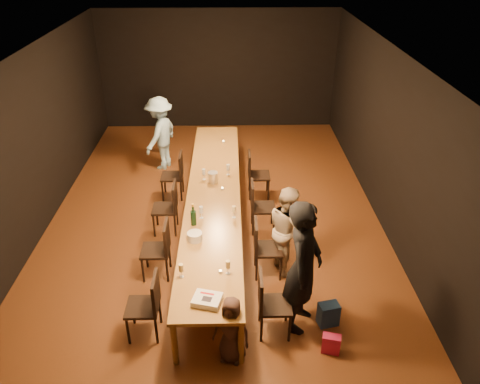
{
  "coord_description": "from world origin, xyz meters",
  "views": [
    {
      "loc": [
        0.3,
        -6.89,
        4.69
      ],
      "look_at": [
        0.44,
        -0.41,
        1.0
      ],
      "focal_mm": 35.0,
      "sensor_mm": 36.0,
      "label": 1
    }
  ],
  "objects_px": {
    "woman_birthday": "(303,267)",
    "champagne_bottle": "(193,214)",
    "chair_left_0": "(142,306)",
    "man_blue": "(160,133)",
    "chair_right_0": "(275,304)",
    "birthday_cake": "(207,300)",
    "chair_right_2": "(263,207)",
    "woman_tan": "(288,229)",
    "table": "(214,196)",
    "chair_left_2": "(165,208)",
    "chair_right_1": "(268,248)",
    "child": "(231,330)",
    "plate_stack": "(195,236)",
    "chair_left_1": "(155,250)",
    "chair_left_3": "(172,176)",
    "chair_right_3": "(259,175)",
    "ice_bucket": "(213,177)"
  },
  "relations": [
    {
      "from": "chair_right_1",
      "to": "chair_left_1",
      "type": "xyz_separation_m",
      "value": [
        -1.7,
        0.0,
        0.0
      ]
    },
    {
      "from": "chair_right_1",
      "to": "champagne_bottle",
      "type": "distance_m",
      "value": 1.24
    },
    {
      "from": "table",
      "to": "champagne_bottle",
      "type": "distance_m",
      "value": 1.02
    },
    {
      "from": "chair_left_3",
      "to": "birthday_cake",
      "type": "xyz_separation_m",
      "value": [
        0.85,
        -3.85,
        0.32
      ]
    },
    {
      "from": "table",
      "to": "man_blue",
      "type": "xyz_separation_m",
      "value": [
        -1.21,
        2.53,
        0.1
      ]
    },
    {
      "from": "table",
      "to": "chair_left_2",
      "type": "bearing_deg",
      "value": 180.0
    },
    {
      "from": "chair_right_2",
      "to": "chair_right_0",
      "type": "bearing_deg",
      "value": -0.0
    },
    {
      "from": "chair_right_1",
      "to": "chair_left_2",
      "type": "distance_m",
      "value": 2.08
    },
    {
      "from": "chair_left_2",
      "to": "champagne_bottle",
      "type": "xyz_separation_m",
      "value": [
        0.58,
        -0.95,
        0.47
      ]
    },
    {
      "from": "chair_right_2",
      "to": "woman_birthday",
      "type": "height_order",
      "value": "woman_birthday"
    },
    {
      "from": "plate_stack",
      "to": "chair_right_3",
      "type": "bearing_deg",
      "value": 67.12
    },
    {
      "from": "chair_right_0",
      "to": "woman_tan",
      "type": "height_order",
      "value": "woman_tan"
    },
    {
      "from": "chair_right_0",
      "to": "chair_left_0",
      "type": "xyz_separation_m",
      "value": [
        -1.7,
        0.0,
        0.0
      ]
    },
    {
      "from": "woman_tan",
      "to": "champagne_bottle",
      "type": "bearing_deg",
      "value": 69.74
    },
    {
      "from": "chair_left_3",
      "to": "man_blue",
      "type": "xyz_separation_m",
      "value": [
        -0.36,
        1.33,
        0.34
      ]
    },
    {
      "from": "chair_right_2",
      "to": "child",
      "type": "relative_size",
      "value": 0.99
    },
    {
      "from": "chair_right_0",
      "to": "chair_left_2",
      "type": "xyz_separation_m",
      "value": [
        -1.7,
        2.4,
        0.0
      ]
    },
    {
      "from": "chair_right_2",
      "to": "plate_stack",
      "type": "bearing_deg",
      "value": -38.49
    },
    {
      "from": "child",
      "to": "man_blue",
      "type": "bearing_deg",
      "value": 123.76
    },
    {
      "from": "child",
      "to": "chair_left_2",
      "type": "bearing_deg",
      "value": 130.03
    },
    {
      "from": "chair_right_2",
      "to": "woman_tan",
      "type": "distance_m",
      "value": 1.1
    },
    {
      "from": "man_blue",
      "to": "ice_bucket",
      "type": "bearing_deg",
      "value": 52.29
    },
    {
      "from": "woman_tan",
      "to": "man_blue",
      "type": "relative_size",
      "value": 0.88
    },
    {
      "from": "chair_right_0",
      "to": "woman_birthday",
      "type": "bearing_deg",
      "value": 113.37
    },
    {
      "from": "chair_left_0",
      "to": "plate_stack",
      "type": "xyz_separation_m",
      "value": [
        0.62,
        1.04,
        0.35
      ]
    },
    {
      "from": "child",
      "to": "ice_bucket",
      "type": "bearing_deg",
      "value": 113.54
    },
    {
      "from": "woman_birthday",
      "to": "champagne_bottle",
      "type": "bearing_deg",
      "value": 69.62
    },
    {
      "from": "woman_tan",
      "to": "champagne_bottle",
      "type": "xyz_separation_m",
      "value": [
        -1.42,
        0.08,
        0.23
      ]
    },
    {
      "from": "chair_right_0",
      "to": "chair_right_3",
      "type": "bearing_deg",
      "value": 180.0
    },
    {
      "from": "ice_bucket",
      "to": "chair_left_1",
      "type": "bearing_deg",
      "value": -117.56
    },
    {
      "from": "chair_right_2",
      "to": "woman_birthday",
      "type": "xyz_separation_m",
      "value": [
        0.35,
        -2.25,
        0.48
      ]
    },
    {
      "from": "chair_left_1",
      "to": "chair_left_3",
      "type": "distance_m",
      "value": 2.4
    },
    {
      "from": "chair_right_1",
      "to": "man_blue",
      "type": "xyz_separation_m",
      "value": [
        -2.06,
        3.73,
        0.34
      ]
    },
    {
      "from": "chair_right_1",
      "to": "champagne_bottle",
      "type": "xyz_separation_m",
      "value": [
        -1.12,
        0.25,
        0.47
      ]
    },
    {
      "from": "chair_left_0",
      "to": "chair_left_2",
      "type": "xyz_separation_m",
      "value": [
        0.0,
        2.4,
        0.0
      ]
    },
    {
      "from": "ice_bucket",
      "to": "champagne_bottle",
      "type": "bearing_deg",
      "value": -100.6
    },
    {
      "from": "chair_right_2",
      "to": "chair_right_3",
      "type": "bearing_deg",
      "value": 180.0
    },
    {
      "from": "chair_right_1",
      "to": "ice_bucket",
      "type": "bearing_deg",
      "value": -151.4
    },
    {
      "from": "woman_birthday",
      "to": "man_blue",
      "type": "relative_size",
      "value": 1.18
    },
    {
      "from": "chair_right_1",
      "to": "chair_right_2",
      "type": "height_order",
      "value": "same"
    },
    {
      "from": "man_blue",
      "to": "champagne_bottle",
      "type": "height_order",
      "value": "man_blue"
    },
    {
      "from": "chair_right_2",
      "to": "woman_tan",
      "type": "height_order",
      "value": "woman_tan"
    },
    {
      "from": "woman_tan",
      "to": "child",
      "type": "bearing_deg",
      "value": 137.29
    },
    {
      "from": "man_blue",
      "to": "ice_bucket",
      "type": "distance_m",
      "value": 2.44
    },
    {
      "from": "chair_left_0",
      "to": "man_blue",
      "type": "distance_m",
      "value": 4.95
    },
    {
      "from": "champagne_bottle",
      "to": "chair_left_1",
      "type": "bearing_deg",
      "value": -157.0
    },
    {
      "from": "man_blue",
      "to": "plate_stack",
      "type": "relative_size",
      "value": 7.33
    },
    {
      "from": "chair_right_0",
      "to": "birthday_cake",
      "type": "height_order",
      "value": "chair_right_0"
    },
    {
      "from": "chair_right_0",
      "to": "child",
      "type": "distance_m",
      "value": 0.71
    },
    {
      "from": "man_blue",
      "to": "woman_tan",
      "type": "bearing_deg",
      "value": 56.62
    }
  ]
}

